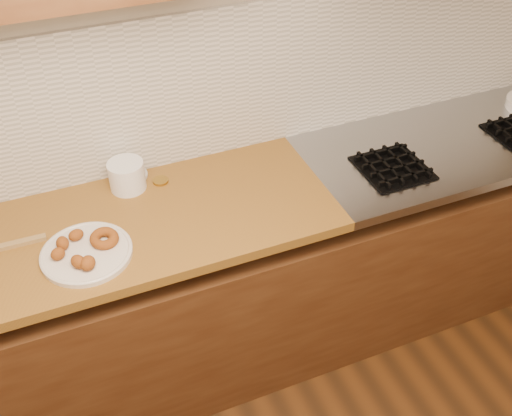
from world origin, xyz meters
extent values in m
cube|color=tan|center=(0.00, 2.00, 1.35)|extent=(4.00, 0.02, 2.70)
cube|color=#533118|center=(0.00, 1.69, 0.39)|extent=(3.60, 0.60, 0.77)
cube|color=olive|center=(-0.65, 1.69, 0.88)|extent=(2.30, 0.62, 0.04)
cube|color=#9EA0A5|center=(1.15, 1.69, 0.88)|extent=(1.30, 0.62, 0.04)
cube|color=beige|center=(0.00, 1.99, 1.20)|extent=(3.60, 0.02, 0.60)
cube|color=black|center=(0.80, 1.61, 0.90)|extent=(0.26, 0.26, 0.01)
cube|color=black|center=(0.71, 1.61, 0.92)|extent=(0.01, 0.24, 0.02)
cube|color=black|center=(0.80, 1.52, 0.92)|extent=(0.24, 0.01, 0.02)
cube|color=black|center=(0.77, 1.61, 0.92)|extent=(0.01, 0.24, 0.02)
cube|color=black|center=(0.80, 1.58, 0.92)|extent=(0.24, 0.01, 0.02)
cube|color=black|center=(0.83, 1.61, 0.92)|extent=(0.01, 0.24, 0.02)
cube|color=black|center=(0.80, 1.64, 0.92)|extent=(0.24, 0.01, 0.02)
cube|color=black|center=(0.89, 1.61, 0.92)|extent=(0.01, 0.24, 0.02)
cube|color=black|center=(0.80, 1.70, 0.92)|extent=(0.24, 0.01, 0.02)
cube|color=black|center=(1.36, 1.61, 0.92)|extent=(0.01, 0.24, 0.02)
cube|color=black|center=(1.45, 1.70, 0.92)|extent=(0.24, 0.01, 0.02)
cylinder|color=beige|center=(-0.41, 1.58, 0.91)|extent=(0.30, 0.30, 0.02)
torus|color=#894D10|center=(-0.34, 1.60, 0.93)|extent=(0.14, 0.14, 0.04)
ellipsoid|color=#894D10|center=(-0.47, 1.62, 0.94)|extent=(0.05, 0.05, 0.05)
ellipsoid|color=#894D10|center=(-0.49, 1.57, 0.94)|extent=(0.06, 0.05, 0.04)
ellipsoid|color=#894D10|center=(-0.44, 1.51, 0.94)|extent=(0.06, 0.07, 0.05)
ellipsoid|color=#894D10|center=(-0.41, 1.49, 0.94)|extent=(0.07, 0.07, 0.05)
ellipsoid|color=#894D10|center=(-0.42, 1.65, 0.94)|extent=(0.06, 0.05, 0.04)
cylinder|color=white|center=(-0.19, 1.89, 0.96)|extent=(0.15, 0.15, 0.11)
cylinder|color=silver|center=(-0.18, 1.96, 0.90)|extent=(0.18, 0.18, 0.01)
cylinder|color=olive|center=(-0.07, 1.87, 0.91)|extent=(0.07, 0.07, 0.01)
cube|color=olive|center=(-0.62, 1.71, 0.91)|extent=(0.20, 0.03, 0.02)
camera|label=1|loc=(-0.43, 0.04, 2.29)|focal=42.00mm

